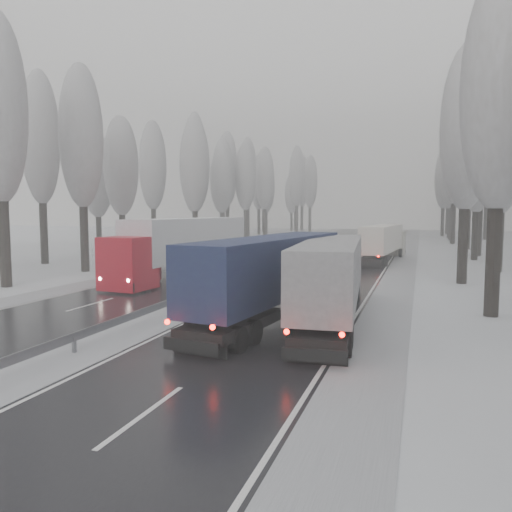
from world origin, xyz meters
The scene contains 52 objects.
carriageway_right centered at (5.25, 30.00, 0.01)m, with size 7.50×200.00×0.03m, color black.
carriageway_left centered at (-5.25, 30.00, 0.01)m, with size 7.50×200.00×0.03m, color black.
median_slush centered at (0.00, 30.00, 0.02)m, with size 3.00×200.00×0.04m, color #A9ACB1.
shoulder_right centered at (10.20, 30.00, 0.02)m, with size 2.40×200.00×0.04m, color #A9ACB1.
shoulder_left centered at (-10.20, 30.00, 0.02)m, with size 2.40×200.00×0.04m, color #A9ACB1.
median_guardrail centered at (0.00, 29.99, 0.60)m, with size 0.12×200.00×0.76m.
tree_16 centered at (15.04, 15.67, 10.67)m, with size 3.60×3.60×16.53m.
tree_18 centered at (14.51, 27.03, 10.70)m, with size 3.60×3.60×16.58m.
tree_20 centered at (17.90, 35.17, 10.14)m, with size 3.60×3.60×15.71m.
tree_22 centered at (17.02, 45.60, 10.24)m, with size 3.60×3.60×15.86m.
tree_24 centered at (17.90, 51.02, 13.19)m, with size 3.60×3.60×20.49m.
tree_26 centered at (17.56, 61.27, 12.10)m, with size 3.60×3.60×18.78m.
tree_28 centered at (16.34, 71.95, 12.64)m, with size 3.60×3.60×19.62m.
tree_29 centered at (23.71, 75.95, 11.67)m, with size 3.60×3.60×18.11m.
tree_30 centered at (16.56, 81.70, 11.52)m, with size 3.60×3.60×17.86m.
tree_31 centered at (22.48, 85.70, 11.97)m, with size 3.60×3.60×18.58m.
tree_32 centered at (16.63, 89.21, 11.18)m, with size 3.60×3.60×17.33m.
tree_33 centered at (19.77, 93.21, 9.26)m, with size 3.60×3.60×14.33m.
tree_34 centered at (15.73, 96.32, 11.37)m, with size 3.60×3.60×17.63m.
tree_35 centered at (24.94, 100.32, 11.77)m, with size 3.60×3.60×18.25m.
tree_36 centered at (17.04, 106.16, 13.02)m, with size 3.60×3.60×20.23m.
tree_37 centered at (24.02, 110.16, 10.56)m, with size 3.60×3.60×16.37m.
tree_38 centered at (18.73, 116.73, 11.59)m, with size 3.60×3.60×17.97m.
tree_39 centered at (21.55, 120.73, 10.45)m, with size 3.60×3.60×16.19m.
tree_58 centered at (-15.13, 24.57, 11.10)m, with size 3.60×3.60×17.21m.
tree_59 centered at (-22.80, 28.57, 11.87)m, with size 3.60×3.60×18.41m.
tree_60 centered at (-17.75, 34.20, 9.59)m, with size 3.60×3.60×14.84m.
tree_61 centered at (-23.52, 38.20, 9.02)m, with size 3.60×3.60×13.95m.
tree_62 centered at (-13.94, 43.73, 10.36)m, with size 3.60×3.60×16.04m.
tree_63 centered at (-21.85, 47.73, 10.89)m, with size 3.60×3.60×16.88m.
tree_64 centered at (-18.26, 52.71, 9.96)m, with size 3.60×3.60×15.42m.
tree_65 centered at (-20.05, 56.71, 12.55)m, with size 3.60×3.60×19.48m.
tree_66 centered at (-18.16, 62.35, 9.84)m, with size 3.60×3.60×15.23m.
tree_67 centered at (-19.54, 66.35, 11.03)m, with size 3.60×3.60×17.09m.
tree_68 centered at (-16.58, 69.11, 10.75)m, with size 3.60×3.60×16.65m.
tree_69 centered at (-21.42, 73.11, 12.46)m, with size 3.60×3.60×19.35m.
tree_70 centered at (-16.33, 79.19, 11.03)m, with size 3.60×3.60×17.09m.
tree_71 centered at (-21.09, 83.19, 12.63)m, with size 3.60×3.60×19.61m.
tree_72 centered at (-18.93, 88.54, 9.76)m, with size 3.60×3.60×15.11m.
tree_73 centered at (-21.82, 92.54, 11.11)m, with size 3.60×3.60×17.22m.
tree_74 centered at (-15.07, 99.33, 12.67)m, with size 3.60×3.60×19.68m.
tree_75 centered at (-24.20, 103.33, 11.99)m, with size 3.60×3.60×18.60m.
tree_76 centered at (-14.05, 108.72, 11.95)m, with size 3.60×3.60×18.55m.
tree_77 centered at (-19.66, 112.72, 9.26)m, with size 3.60×3.60×14.32m.
tree_78 centered at (-17.56, 115.31, 12.59)m, with size 3.60×3.60×19.55m.
tree_79 centered at (-20.33, 119.31, 11.01)m, with size 3.60×3.60×17.07m.
truck_grey_tarp centered at (7.86, 12.41, 2.21)m, with size 3.67×14.87×3.78m.
truck_blue_box centered at (5.42, 12.05, 2.29)m, with size 4.42×15.41×3.92m.
truck_cream_box centered at (8.19, 40.89, 2.14)m, with size 3.62×14.44×3.67m.
box_truck_distant centered at (3.17, 79.51, 1.27)m, with size 2.74×6.87×2.50m.
truck_red_white centered at (-5.35, 23.32, 2.64)m, with size 4.03×17.80×4.53m.
truck_red_red centered at (-7.93, 26.47, 2.48)m, with size 4.37×16.68×4.24m.
Camera 1 is at (11.70, -10.56, 5.11)m, focal length 35.00 mm.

